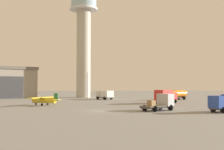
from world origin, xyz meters
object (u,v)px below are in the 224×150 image
Objects in this scene: airplane_yellow at (44,100)px; truck_box_white at (105,94)px; control_tower at (84,35)px; truck_flatbed_silver at (161,102)px; truck_box_red at (165,96)px; light_post_east at (87,83)px; truck_fuel_tanker_orange at (177,94)px.

airplane_yellow is 29.74m from truck_box_white.
control_tower reaches higher than truck_flatbed_silver.
light_post_east is at bearing 79.92° from truck_box_red.
truck_fuel_tanker_orange reaches higher than truck_flatbed_silver.
truck_fuel_tanker_orange is 19.40m from truck_box_red.
light_post_east reaches higher than truck_box_white.
truck_flatbed_silver is (-14.38, -36.50, -0.30)m from truck_fuel_tanker_orange.
airplane_yellow is 1.34× the size of truck_box_white.
control_tower is 4.87× the size of airplane_yellow.
truck_box_white is 0.72× the size of light_post_east.
truck_box_red reaches higher than airplane_yellow.
truck_box_red reaches higher than truck_fuel_tanker_orange.
truck_box_red reaches higher than truck_flatbed_silver.
control_tower is 40.10m from truck_fuel_tanker_orange.
control_tower is at bearing -71.57° from airplane_yellow.
truck_fuel_tanker_orange reaches higher than truck_box_white.
truck_flatbed_silver is 40.72m from truck_box_white.
airplane_yellow is at bearing 118.57° from truck_box_white.
control_tower is 4.69× the size of light_post_east.
truck_box_white is (14.46, 25.98, 0.34)m from airplane_yellow.
airplane_yellow is at bearing 144.03° from truck_box_red.
light_post_east is (1.28, -12.24, -17.36)m from control_tower.
control_tower is 6.37× the size of truck_flatbed_silver.
light_post_east reaches higher than truck_box_red.
truck_box_red is at bearing -141.03° from airplane_yellow.
truck_box_white is at bearing 75.37° from truck_box_red.
truck_box_red is 1.05× the size of truck_flatbed_silver.
truck_box_red is 0.77× the size of light_post_east.
truck_box_white is at bearing -37.01° from light_post_east.
truck_fuel_tanker_orange is 1.13× the size of truck_flatbed_silver.
truck_box_red reaches higher than truck_box_white.
truck_box_red is at bearing -62.46° from control_tower.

